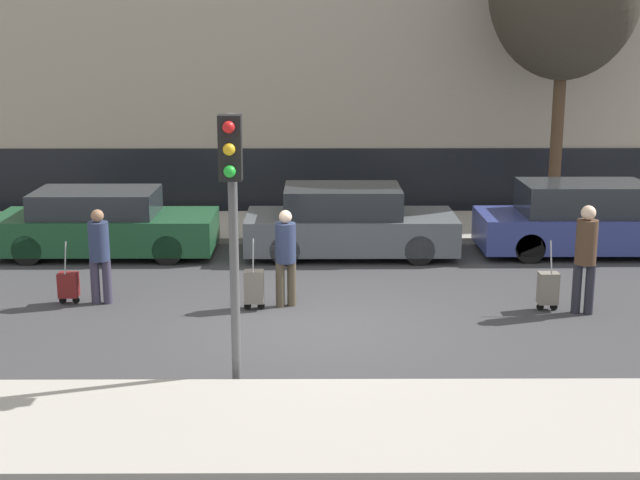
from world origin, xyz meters
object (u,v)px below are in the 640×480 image
object	(u,v)px
trolley_center	(254,287)
traffic_light	(232,195)
parked_car_2	(588,221)
trolley_left	(68,285)
parked_car_0	(104,224)
parked_car_1	(348,223)
trolley_right	(548,288)
pedestrian_left	(99,251)
pedestrian_right	(586,252)
pedestrian_center	(286,252)

from	to	relation	value
trolley_center	traffic_light	bearing A→B (deg)	-90.47
parked_car_2	trolley_left	xyz separation A→B (m)	(-9.77, -3.44, -0.36)
parked_car_0	parked_car_1	distance (m)	5.00
parked_car_2	trolley_right	distance (m)	4.28
parked_car_0	pedestrian_left	distance (m)	3.46
trolley_center	trolley_right	world-z (taller)	trolley_center
trolley_left	pedestrian_right	bearing A→B (deg)	-3.96
parked_car_0	traffic_light	bearing A→B (deg)	-64.61
pedestrian_right	traffic_light	distance (m)	6.31
parked_car_1	trolley_right	size ratio (longest dim) A/B	3.60
parked_car_1	pedestrian_left	bearing A→B (deg)	-141.93
parked_car_0	trolley_center	world-z (taller)	parked_car_0
pedestrian_left	parked_car_0	bearing A→B (deg)	100.85
pedestrian_right	trolley_right	bearing A→B (deg)	-179.95
pedestrian_center	trolley_center	size ratio (longest dim) A/B	1.36
parked_car_1	pedestrian_left	xyz separation A→B (m)	(-4.28, -3.35, 0.25)
trolley_right	traffic_light	distance (m)	6.14
parked_car_0	trolley_right	bearing A→B (deg)	-25.07
pedestrian_center	traffic_light	distance (m)	3.77
parked_car_0	trolley_left	xyz separation A→B (m)	(0.17, -3.38, -0.31)
pedestrian_center	pedestrian_right	distance (m)	4.85
parked_car_2	trolley_left	bearing A→B (deg)	-160.58
parked_car_1	parked_car_0	bearing A→B (deg)	179.80
parked_car_2	pedestrian_left	bearing A→B (deg)	-159.58
parked_car_0	parked_car_2	xyz separation A→B (m)	(9.93, 0.06, 0.05)
parked_car_2	trolley_center	distance (m)	7.63
trolley_center	parked_car_1	bearing A→B (deg)	65.56
pedestrian_right	pedestrian_left	bearing A→B (deg)	-166.90
parked_car_1	pedestrian_right	world-z (taller)	pedestrian_right
parked_car_0	traffic_light	size ratio (longest dim) A/B	1.27
parked_car_1	pedestrian_center	size ratio (longest dim) A/B	2.61
parked_car_0	parked_car_2	world-z (taller)	parked_car_2
parked_car_2	pedestrian_left	size ratio (longest dim) A/B	2.84
parked_car_2	pedestrian_right	size ratio (longest dim) A/B	2.56
pedestrian_center	pedestrian_right	world-z (taller)	pedestrian_right
parked_car_1	parked_car_2	xyz separation A→B (m)	(4.94, 0.08, 0.02)
parked_car_1	parked_car_2	bearing A→B (deg)	0.92
trolley_center	trolley_right	distance (m)	4.82
parked_car_2	pedestrian_center	distance (m)	7.09
trolley_center	pedestrian_left	bearing A→B (deg)	172.19
parked_car_2	trolley_center	size ratio (longest dim) A/B	3.81
pedestrian_right	parked_car_1	bearing A→B (deg)	150.24
parked_car_2	trolley_right	bearing A→B (deg)	-114.94
parked_car_2	pedestrian_center	xyz separation A→B (m)	(-6.10, -3.61, 0.24)
parked_car_0	parked_car_1	xyz separation A→B (m)	(5.00, -0.02, 0.02)
parked_car_2	pedestrian_right	world-z (taller)	pedestrian_right
parked_car_2	trolley_center	world-z (taller)	parked_car_2
trolley_right	traffic_light	bearing A→B (deg)	-147.28
traffic_light	parked_car_2	bearing A→B (deg)	46.41
trolley_left	pedestrian_right	xyz separation A→B (m)	(8.49, -0.59, 0.70)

